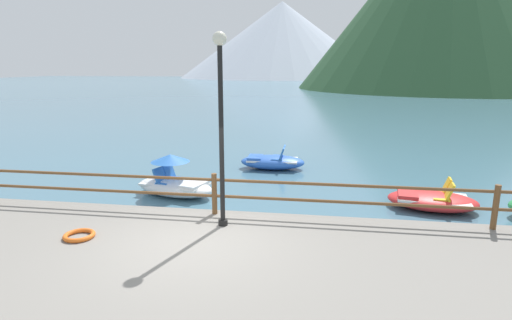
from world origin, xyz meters
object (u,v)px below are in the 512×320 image
Objects in this scene: life_ring at (79,235)px; pedal_boat_0 at (175,182)px; pedal_boat_2 at (432,200)px; pedal_boat_1 at (272,162)px; lamp_post at (221,113)px.

pedal_boat_0 is at bearing 83.16° from life_ring.
life_ring is 8.64m from pedal_boat_2.
pedal_boat_1 is (2.46, 3.61, -0.12)m from pedal_boat_0.
pedal_boat_2 is (7.64, 4.04, -0.21)m from life_ring.
lamp_post reaches higher than life_ring.
lamp_post is 6.33m from pedal_boat_2.
pedal_boat_2 is at bearing -38.23° from pedal_boat_1.
pedal_boat_0 is (0.49, 4.11, -0.06)m from life_ring.
life_ring is (-2.66, -1.08, -2.35)m from lamp_post.
pedal_boat_1 is (2.95, 7.73, -0.17)m from life_ring.
lamp_post is 4.44m from pedal_boat_0.
pedal_boat_1 is at bearing 69.11° from life_ring.
lamp_post reaches higher than pedal_boat_1.
pedal_boat_1 is at bearing 87.49° from lamp_post.
pedal_boat_0 is (-2.16, 3.04, -2.41)m from lamp_post.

